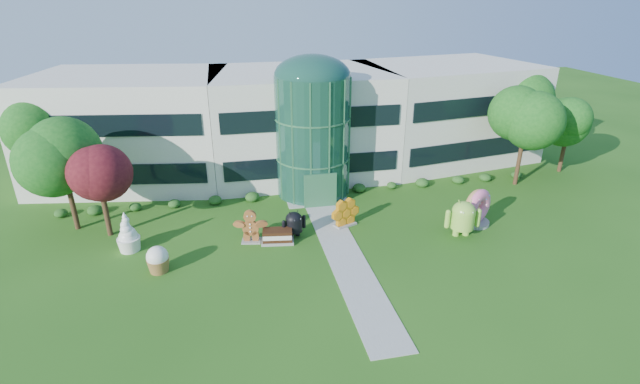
{
  "coord_description": "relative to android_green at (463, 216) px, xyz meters",
  "views": [
    {
      "loc": [
        -6.96,
        -23.77,
        15.85
      ],
      "look_at": [
        -0.66,
        6.0,
        2.6
      ],
      "focal_mm": 26.0,
      "sensor_mm": 36.0,
      "label": 1
    }
  ],
  "objects": [
    {
      "name": "ground",
      "position": [
        -8.74,
        -2.34,
        -1.5
      ],
      "size": [
        140.0,
        140.0,
        0.0
      ],
      "primitive_type": "plane",
      "color": "#215114",
      "rests_on": "ground"
    },
    {
      "name": "android_green",
      "position": [
        0.0,
        0.0,
        0.0
      ],
      "size": [
        2.85,
        2.08,
        3.0
      ],
      "primitive_type": null,
      "rotation": [
        0.0,
        0.0,
        -0.12
      ],
      "color": "#8DCB41",
      "rests_on": "ground"
    },
    {
      "name": "cupcake",
      "position": [
        -20.36,
        -0.39,
        -0.65
      ],
      "size": [
        1.85,
        1.85,
        1.71
      ],
      "primitive_type": null,
      "rotation": [
        0.0,
        0.0,
        -0.39
      ],
      "color": "white",
      "rests_on": "ground"
    },
    {
      "name": "froyo",
      "position": [
        -22.52,
        2.65,
        -0.13
      ],
      "size": [
        1.63,
        1.63,
        2.75
      ],
      "primitive_type": null,
      "rotation": [
        0.0,
        0.0,
        0.02
      ],
      "color": "white",
      "rests_on": "ground"
    },
    {
      "name": "gingerbread",
      "position": [
        -14.54,
        2.15,
        -0.31
      ],
      "size": [
        2.73,
        1.45,
        2.39
      ],
      "primitive_type": null,
      "rotation": [
        0.0,
        0.0,
        -0.18
      ],
      "color": "brown",
      "rests_on": "ground"
    },
    {
      "name": "walkway",
      "position": [
        -8.74,
        -0.34,
        -1.48
      ],
      "size": [
        2.4,
        20.0,
        0.04
      ],
      "primitive_type": "cube",
      "color": "#9E9E93",
      "rests_on": "ground"
    },
    {
      "name": "android_black",
      "position": [
        -11.54,
        2.27,
        -0.42
      ],
      "size": [
        2.23,
        1.84,
        2.17
      ],
      "primitive_type": null,
      "rotation": [
        0.0,
        0.0,
        0.34
      ],
      "color": "black",
      "rests_on": "ground"
    },
    {
      "name": "honeycomb",
      "position": [
        -7.62,
        3.11,
        -0.55
      ],
      "size": [
        2.57,
        1.73,
        1.9
      ],
      "primitive_type": null,
      "rotation": [
        0.0,
        0.0,
        0.39
      ],
      "color": "orange",
      "rests_on": "ground"
    },
    {
      "name": "atrium",
      "position": [
        -8.74,
        9.66,
        3.4
      ],
      "size": [
        6.0,
        6.0,
        9.8
      ],
      "primitive_type": "cylinder",
      "color": "#194738",
      "rests_on": "ground"
    },
    {
      "name": "tree_red",
      "position": [
        -24.24,
        5.16,
        1.5
      ],
      "size": [
        4.0,
        4.0,
        6.0
      ],
      "primitive_type": null,
      "color": "#3F0C14",
      "rests_on": "ground"
    },
    {
      "name": "donut",
      "position": [
        1.8,
        1.41,
        -0.1
      ],
      "size": [
        2.99,
        2.45,
        2.81
      ],
      "primitive_type": null,
      "rotation": [
        0.0,
        0.0,
        0.51
      ],
      "color": "#F85E97",
      "rests_on": "ground"
    },
    {
      "name": "trees_backdrop",
      "position": [
        -8.74,
        10.66,
        2.7
      ],
      "size": [
        52.0,
        8.0,
        8.4
      ],
      "primitive_type": null,
      "color": "#134F15",
      "rests_on": "ground"
    },
    {
      "name": "building",
      "position": [
        -8.74,
        15.66,
        3.15
      ],
      "size": [
        46.0,
        15.0,
        9.3
      ],
      "primitive_type": null,
      "color": "beige",
      "rests_on": "ground"
    },
    {
      "name": "ice_cream_sandwich",
      "position": [
        -12.79,
        1.63,
        -1.01
      ],
      "size": [
        2.33,
        1.4,
        0.98
      ],
      "primitive_type": null,
      "rotation": [
        0.0,
        0.0,
        -0.14
      ],
      "color": "black",
      "rests_on": "ground"
    }
  ]
}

